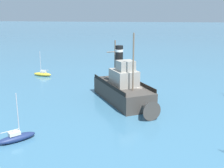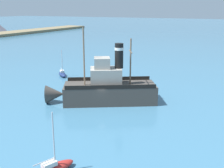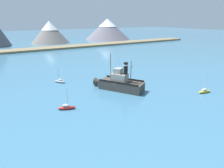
% 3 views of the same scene
% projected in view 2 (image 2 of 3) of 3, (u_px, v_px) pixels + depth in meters
% --- Properties ---
extents(ground_plane, '(600.00, 600.00, 0.00)m').
position_uv_depth(ground_plane, '(100.00, 105.00, 36.47)').
color(ground_plane, teal).
extents(old_tugboat, '(10.28, 14.10, 9.90)m').
position_uv_depth(old_tugboat, '(105.00, 89.00, 37.07)').
color(old_tugboat, '#423D38').
rests_on(old_tugboat, ground).
extents(sailboat_navy, '(3.39, 3.53, 4.90)m').
position_uv_depth(sailboat_navy, '(62.00, 74.00, 51.49)').
color(sailboat_navy, navy).
rests_on(sailboat_navy, ground).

